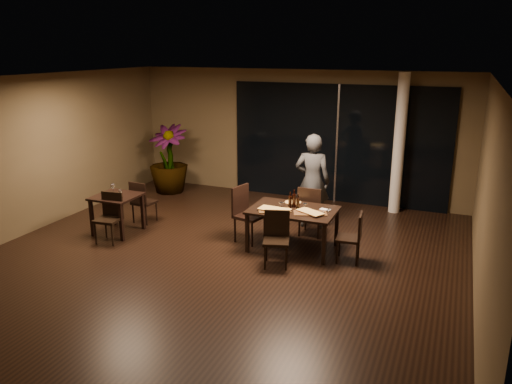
% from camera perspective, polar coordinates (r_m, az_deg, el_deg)
% --- Properties ---
extents(ground, '(8.00, 8.00, 0.00)m').
position_cam_1_polar(ground, '(8.71, -3.83, -7.39)').
color(ground, black).
rests_on(ground, ground).
extents(wall_back, '(8.00, 0.10, 3.00)m').
position_cam_1_polar(wall_back, '(11.91, 4.68, 6.61)').
color(wall_back, brown).
rests_on(wall_back, ground).
extents(wall_front, '(8.00, 0.10, 3.00)m').
position_cam_1_polar(wall_front, '(5.12, -24.75, -8.21)').
color(wall_front, brown).
rests_on(wall_front, ground).
extents(wall_left, '(0.10, 8.00, 3.00)m').
position_cam_1_polar(wall_left, '(10.62, -24.07, 4.06)').
color(wall_left, brown).
rests_on(wall_left, ground).
extents(wall_right, '(0.10, 8.00, 3.00)m').
position_cam_1_polar(wall_right, '(7.42, 25.27, -0.87)').
color(wall_right, brown).
rests_on(wall_right, ground).
extents(ceiling, '(8.00, 8.00, 0.04)m').
position_cam_1_polar(ceiling, '(7.99, -4.25, 12.86)').
color(ceiling, silver).
rests_on(ceiling, wall_back).
extents(window_panel, '(5.00, 0.06, 2.70)m').
position_cam_1_polar(window_panel, '(11.59, 9.26, 5.43)').
color(window_panel, black).
rests_on(window_panel, ground).
extents(column, '(0.24, 0.24, 3.00)m').
position_cam_1_polar(column, '(11.03, 16.03, 5.25)').
color(column, white).
rests_on(column, ground).
extents(main_table, '(1.50, 1.00, 0.75)m').
position_cam_1_polar(main_table, '(8.80, 4.26, -2.42)').
color(main_table, black).
rests_on(main_table, ground).
extents(side_table, '(0.80, 0.80, 0.75)m').
position_cam_1_polar(side_table, '(9.95, -15.63, -1.08)').
color(side_table, black).
rests_on(side_table, ground).
extents(chair_main_far, '(0.46, 0.46, 0.98)m').
position_cam_1_polar(chair_main_far, '(9.47, 6.28, -1.92)').
color(chair_main_far, black).
rests_on(chair_main_far, ground).
extents(chair_main_near, '(0.52, 0.52, 0.90)m').
position_cam_1_polar(chair_main_near, '(8.25, 2.36, -4.96)').
color(chair_main_near, black).
rests_on(chair_main_near, ground).
extents(chair_main_left, '(0.58, 0.58, 1.04)m').
position_cam_1_polar(chair_main_left, '(9.22, -1.19, -2.14)').
color(chair_main_left, black).
rests_on(chair_main_left, ground).
extents(chair_main_right, '(0.43, 0.43, 0.86)m').
position_cam_1_polar(chair_main_right, '(8.49, 11.07, -4.83)').
color(chair_main_right, black).
rests_on(chair_main_right, ground).
extents(chair_side_far, '(0.44, 0.44, 0.88)m').
position_cam_1_polar(chair_side_far, '(10.40, -12.94, -0.89)').
color(chair_side_far, black).
rests_on(chair_side_far, ground).
extents(chair_side_near, '(0.47, 0.47, 0.91)m').
position_cam_1_polar(chair_side_near, '(9.61, -16.35, -2.47)').
color(chair_side_near, black).
rests_on(chair_side_near, ground).
extents(diner, '(0.69, 0.50, 1.89)m').
position_cam_1_polar(diner, '(9.87, 6.45, 1.24)').
color(diner, '#303236').
rests_on(diner, ground).
extents(potted_plant, '(0.94, 0.94, 1.67)m').
position_cam_1_polar(potted_plant, '(12.45, -9.96, 3.72)').
color(potted_plant, '#174617').
rests_on(potted_plant, ground).
extents(pizza_board_left, '(0.63, 0.51, 0.01)m').
position_cam_1_polar(pizza_board_left, '(8.66, 2.13, -2.12)').
color(pizza_board_left, '#482F17').
rests_on(pizza_board_left, main_table).
extents(pizza_board_right, '(0.63, 0.46, 0.01)m').
position_cam_1_polar(pizza_board_right, '(8.57, 6.21, -2.41)').
color(pizza_board_right, '#492D17').
rests_on(pizza_board_right, main_table).
extents(oblong_pizza_left, '(0.55, 0.28, 0.02)m').
position_cam_1_polar(oblong_pizza_left, '(8.66, 2.13, -2.01)').
color(oblong_pizza_left, maroon).
rests_on(oblong_pizza_left, pizza_board_left).
extents(oblong_pizza_right, '(0.51, 0.40, 0.02)m').
position_cam_1_polar(oblong_pizza_right, '(8.56, 6.22, -2.31)').
color(oblong_pizza_right, maroon).
rests_on(oblong_pizza_right, pizza_board_right).
extents(round_pizza, '(0.29, 0.29, 0.01)m').
position_cam_1_polar(round_pizza, '(9.11, 4.24, -1.21)').
color(round_pizza, '#B33413').
rests_on(round_pizza, main_table).
extents(bottle_a, '(0.06, 0.06, 0.28)m').
position_cam_1_polar(bottle_a, '(8.83, 3.92, -0.87)').
color(bottle_a, black).
rests_on(bottle_a, main_table).
extents(bottle_b, '(0.06, 0.06, 0.27)m').
position_cam_1_polar(bottle_b, '(8.72, 4.81, -1.14)').
color(bottle_b, black).
rests_on(bottle_b, main_table).
extents(bottle_c, '(0.07, 0.07, 0.32)m').
position_cam_1_polar(bottle_c, '(8.84, 4.38, -0.75)').
color(bottle_c, black).
rests_on(bottle_c, main_table).
extents(tumbler_left, '(0.07, 0.07, 0.09)m').
position_cam_1_polar(tumbler_left, '(8.86, 2.89, -1.45)').
color(tumbler_left, white).
rests_on(tumbler_left, main_table).
extents(tumbler_right, '(0.08, 0.08, 0.09)m').
position_cam_1_polar(tumbler_right, '(8.81, 5.62, -1.60)').
color(tumbler_right, white).
rests_on(tumbler_right, main_table).
extents(napkin_near, '(0.20, 0.15, 0.01)m').
position_cam_1_polar(napkin_near, '(8.57, 7.29, -2.45)').
color(napkin_near, white).
rests_on(napkin_near, main_table).
extents(napkin_far, '(0.20, 0.13, 0.01)m').
position_cam_1_polar(napkin_far, '(8.78, 7.90, -2.02)').
color(napkin_far, white).
rests_on(napkin_far, main_table).
extents(wine_glass_a, '(0.09, 0.09, 0.20)m').
position_cam_1_polar(wine_glass_a, '(10.01, -16.03, 0.33)').
color(wine_glass_a, white).
rests_on(wine_glass_a, side_table).
extents(wine_glass_b, '(0.07, 0.07, 0.16)m').
position_cam_1_polar(wine_glass_b, '(9.72, -15.24, -0.19)').
color(wine_glass_b, white).
rests_on(wine_glass_b, side_table).
extents(side_napkin, '(0.20, 0.15, 0.01)m').
position_cam_1_polar(side_napkin, '(9.74, -16.38, -0.69)').
color(side_napkin, white).
rests_on(side_napkin, side_table).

